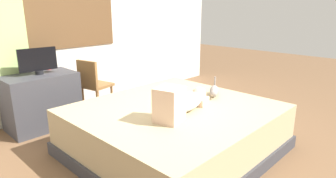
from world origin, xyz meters
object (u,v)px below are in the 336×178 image
(desk, at_px, (42,101))
(tv_monitor, at_px, (38,61))
(cup, at_px, (48,66))
(chair_by_desk, at_px, (93,83))
(person_lying, at_px, (182,102))
(bed, at_px, (175,129))
(cat, at_px, (214,91))

(desk, relative_size, tv_monitor, 1.87)
(cup, height_order, chair_by_desk, chair_by_desk)
(person_lying, bearing_deg, bed, 71.08)
(bed, bearing_deg, cat, -7.05)
(desk, bearing_deg, cat, -53.39)
(tv_monitor, bearing_deg, desk, 180.00)
(person_lying, relative_size, cup, 9.38)
(person_lying, xyz_separation_m, chair_by_desk, (0.04, 1.79, -0.13))
(cup, bearing_deg, bed, -75.47)
(cat, height_order, cup, cup)
(cup, distance_m, chair_by_desk, 0.66)
(cat, bearing_deg, bed, 172.95)
(bed, bearing_deg, cup, 104.53)
(person_lying, relative_size, chair_by_desk, 1.09)
(bed, bearing_deg, person_lying, -108.92)
(bed, relative_size, cup, 21.07)
(person_lying, bearing_deg, tv_monitor, 109.15)
(desk, distance_m, chair_by_desk, 0.75)
(cat, xyz_separation_m, tv_monitor, (-1.36, 1.85, 0.33))
(bed, height_order, tv_monitor, tv_monitor)
(tv_monitor, xyz_separation_m, chair_by_desk, (0.71, -0.14, -0.41))
(chair_by_desk, bearing_deg, cup, 145.39)
(desk, relative_size, cup, 9.00)
(bed, height_order, person_lying, person_lying)
(cat, xyz_separation_m, desk, (-1.37, 1.85, -0.23))
(desk, bearing_deg, person_lying, -70.44)
(person_lying, height_order, tv_monitor, tv_monitor)
(person_lying, bearing_deg, cup, 102.10)
(cat, bearing_deg, person_lying, -173.32)
(person_lying, xyz_separation_m, desk, (-0.69, 1.93, -0.27))
(cat, bearing_deg, tv_monitor, 126.30)
(cat, relative_size, tv_monitor, 0.65)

